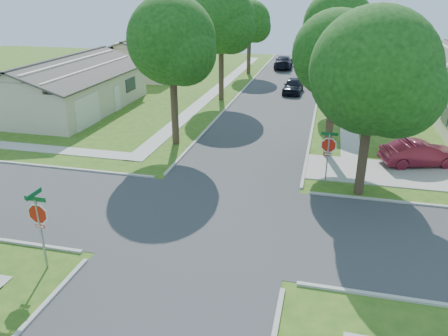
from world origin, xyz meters
TOP-DOWN VIEW (x-y plane):
  - ground at (0.00, 0.00)m, footprint 100.00×100.00m
  - road_ns at (0.00, 0.00)m, footprint 7.00×100.00m
  - sidewalk_ne at (6.10, 26.00)m, footprint 1.20×40.00m
  - sidewalk_nw at (-6.10, 26.00)m, footprint 1.20×40.00m
  - driveway at (7.90, 7.10)m, footprint 8.80×3.60m
  - stop_sign_sw at (-4.70, -4.70)m, footprint 1.05×0.80m
  - stop_sign_ne at (4.70, 4.70)m, footprint 1.05×0.80m
  - tree_e_near at (4.75, 9.01)m, footprint 4.97×4.80m
  - tree_e_mid at (4.76, 21.01)m, footprint 5.59×5.40m
  - tree_e_far at (4.75, 34.01)m, footprint 5.17×5.00m
  - tree_w_near at (-4.64, 9.01)m, footprint 5.38×5.20m
  - tree_w_mid at (-4.64, 21.01)m, footprint 5.80×5.60m
  - tree_w_far at (-4.65, 34.01)m, footprint 4.76×4.60m
  - tree_ne_corner at (6.36, 4.21)m, footprint 5.80×5.60m
  - house_nw_near at (-15.99, 15.00)m, footprint 8.42×13.60m
  - house_nw_far at (-15.99, 32.00)m, footprint 8.42×13.60m
  - car_driveway at (9.72, 8.70)m, footprint 4.52×2.69m
  - car_curb_east at (1.20, 25.16)m, footprint 1.83×4.17m
  - car_curb_west at (-1.20, 38.55)m, footprint 2.28×5.24m

SIDE VIEW (x-z plane):
  - ground at x=0.00m, z-range 0.00..0.00m
  - road_ns at x=0.00m, z-range -0.01..0.01m
  - sidewalk_ne at x=6.10m, z-range 0.00..0.04m
  - sidewalk_nw at x=-6.10m, z-range 0.00..0.04m
  - driveway at x=7.90m, z-range 0.00..0.05m
  - car_curb_east at x=1.20m, z-range 0.00..1.40m
  - car_driveway at x=9.72m, z-range 0.00..1.41m
  - car_curb_west at x=-1.20m, z-range 0.00..1.50m
  - house_nw_near at x=-15.99m, z-range -0.60..3.63m
  - house_nw_far at x=-15.99m, z-range -0.60..3.63m
  - stop_sign_sw at x=-4.70m, z-range 0.54..3.52m
  - stop_sign_ne at x=4.70m, z-range 0.54..3.52m
  - tree_w_far at x=-4.65m, z-range 1.49..9.52m
  - tree_ne_corner at x=6.36m, z-range 1.26..9.92m
  - tree_e_near at x=4.75m, z-range 1.50..9.78m
  - tree_e_far at x=4.75m, z-range 1.62..10.34m
  - tree_w_near at x=-4.64m, z-range 1.63..10.60m
  - tree_e_mid at x=4.76m, z-range 1.64..10.86m
  - tree_w_mid at x=-4.64m, z-range 1.71..11.27m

